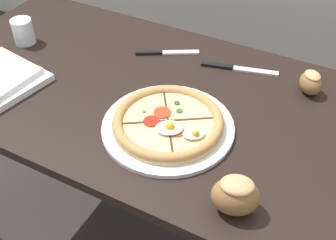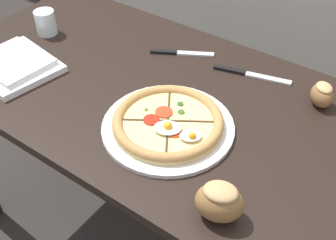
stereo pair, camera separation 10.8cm
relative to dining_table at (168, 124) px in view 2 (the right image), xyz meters
name	(u,v)px [view 2 (the right image)]	position (x,y,z in m)	size (l,w,h in m)	color
dining_table	(168,124)	(0.00, 0.00, 0.00)	(1.52, 0.74, 0.77)	black
pizza	(168,123)	(0.08, -0.11, 0.13)	(0.35, 0.35, 0.05)	white
napkin_folded	(14,65)	(-0.47, -0.16, 0.12)	(0.29, 0.25, 0.04)	white
bread_piece_near	(219,201)	(0.32, -0.27, 0.16)	(0.12, 0.11, 0.09)	olive
bread_piece_far	(322,94)	(0.37, 0.22, 0.14)	(0.09, 0.10, 0.07)	olive
knife_main	(251,75)	(0.15, 0.23, 0.11)	(0.24, 0.08, 0.01)	silver
knife_spare	(181,53)	(-0.09, 0.20, 0.11)	(0.19, 0.12, 0.01)	silver
water_glass	(46,24)	(-0.55, 0.04, 0.14)	(0.07, 0.07, 0.08)	white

